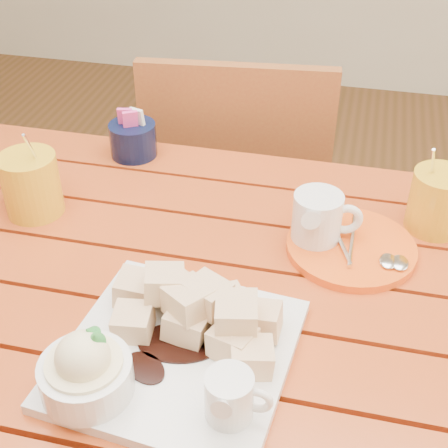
% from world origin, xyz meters
% --- Properties ---
extents(table, '(1.20, 0.79, 0.75)m').
position_xyz_m(table, '(0.00, 0.00, 0.64)').
color(table, '#A44615').
rests_on(table, ground).
extents(dessert_plate, '(0.30, 0.30, 0.11)m').
position_xyz_m(dessert_plate, '(0.02, -0.15, 0.78)').
color(dessert_plate, white).
rests_on(dessert_plate, table).
extents(coffee_mug_left, '(0.13, 0.09, 0.16)m').
position_xyz_m(coffee_mug_left, '(-0.30, 0.12, 0.80)').
color(coffee_mug_left, gold).
rests_on(coffee_mug_left, table).
extents(coffee_mug_right, '(0.13, 0.09, 0.15)m').
position_xyz_m(coffee_mug_right, '(0.36, 0.23, 0.80)').
color(coffee_mug_right, gold).
rests_on(coffee_mug_right, table).
extents(cream_pitcher, '(0.11, 0.09, 0.09)m').
position_xyz_m(cream_pitcher, '(0.18, 0.14, 0.80)').
color(cream_pitcher, white).
rests_on(cream_pitcher, table).
extents(sugar_caddy, '(0.09, 0.09, 0.10)m').
position_xyz_m(sugar_caddy, '(-0.20, 0.34, 0.78)').
color(sugar_caddy, black).
rests_on(sugar_caddy, table).
extents(orange_saucer, '(0.20, 0.20, 0.02)m').
position_xyz_m(orange_saucer, '(0.24, 0.13, 0.76)').
color(orange_saucer, '#FB5915').
rests_on(orange_saucer, table).
extents(chair_far, '(0.46, 0.46, 0.88)m').
position_xyz_m(chair_far, '(-0.04, 0.62, 0.49)').
color(chair_far, brown).
rests_on(chair_far, ground).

